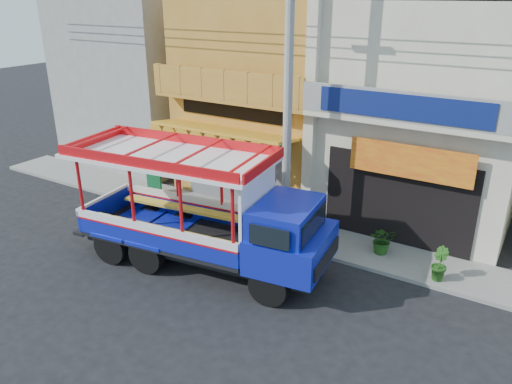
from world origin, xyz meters
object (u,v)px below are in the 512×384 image
potted_plant_a (383,240)px  green_sign (154,183)px  utility_pole (293,85)px  potted_plant_b (439,264)px  songthaew_truck (217,215)px

potted_plant_a → green_sign: bearing=158.7°
green_sign → utility_pole: bearing=-7.0°
green_sign → potted_plant_b: (10.93, -0.67, 0.06)m
utility_pole → green_sign: 7.84m
green_sign → potted_plant_a: bearing=-0.2°
utility_pole → potted_plant_b: 6.37m
utility_pole → potted_plant_a: (2.79, 0.75, -4.48)m
songthaew_truck → potted_plant_b: (5.55, 2.55, -1.11)m
utility_pole → green_sign: utility_pole is taller
green_sign → potted_plant_a: (9.16, -0.04, 0.02)m
utility_pole → songthaew_truck: bearing=-112.1°
utility_pole → potted_plant_a: bearing=15.0°
songthaew_truck → potted_plant_a: bearing=40.2°
potted_plant_a → utility_pole: bearing=174.0°
green_sign → potted_plant_a: green_sign is taller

